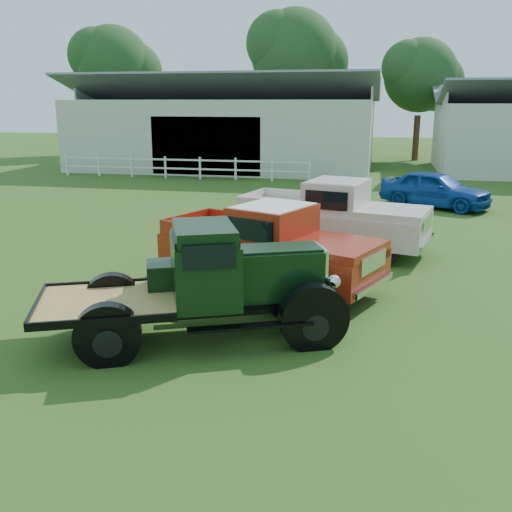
% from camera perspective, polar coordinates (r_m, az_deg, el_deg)
% --- Properties ---
extents(ground, '(120.00, 120.00, 0.00)m').
position_cam_1_polar(ground, '(11.02, -2.35, -6.83)').
color(ground, '#34571E').
extents(shed_left, '(18.80, 10.20, 5.60)m').
position_cam_1_polar(shed_left, '(37.16, -2.83, 13.18)').
color(shed_left, beige).
rests_on(shed_left, ground).
extents(fence_rail, '(14.20, 0.16, 1.20)m').
position_cam_1_polar(fence_rail, '(31.90, -7.35, 8.77)').
color(fence_rail, white).
rests_on(fence_rail, ground).
extents(tree_a, '(6.30, 6.30, 10.50)m').
position_cam_1_polar(tree_a, '(47.58, -14.00, 16.17)').
color(tree_a, '#173A17').
rests_on(tree_a, ground).
extents(tree_b, '(6.90, 6.90, 11.50)m').
position_cam_1_polar(tree_b, '(44.40, 3.84, 17.31)').
color(tree_b, '#173A17').
rests_on(tree_b, ground).
extents(tree_c, '(5.40, 5.40, 9.00)m').
position_cam_1_polar(tree_c, '(42.95, 16.00, 15.18)').
color(tree_c, '#173A17').
rests_on(tree_c, ground).
extents(vintage_flatbed, '(5.64, 3.98, 2.08)m').
position_cam_1_polar(vintage_flatbed, '(10.12, -5.70, -2.67)').
color(vintage_flatbed, black).
rests_on(vintage_flatbed, ground).
extents(red_pickup, '(5.66, 3.90, 1.93)m').
position_cam_1_polar(red_pickup, '(12.96, 1.29, 1.06)').
color(red_pickup, '#A02512').
rests_on(red_pickup, ground).
extents(white_pickup, '(5.74, 3.29, 1.98)m').
position_cam_1_polar(white_pickup, '(16.23, 7.65, 3.93)').
color(white_pickup, beige).
rests_on(white_pickup, ground).
extents(misc_car_blue, '(4.62, 3.56, 1.47)m').
position_cam_1_polar(misc_car_blue, '(23.99, 17.49, 6.40)').
color(misc_car_blue, navy).
rests_on(misc_car_blue, ground).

